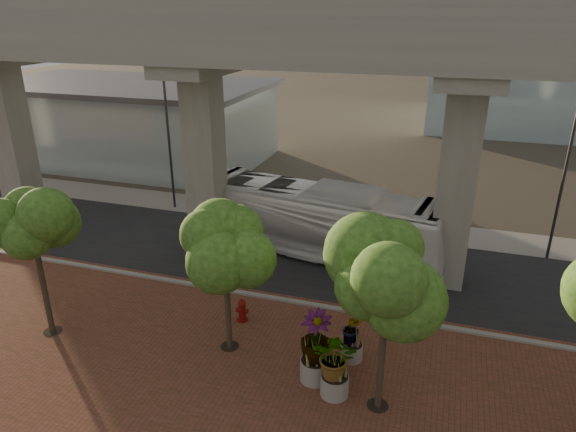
% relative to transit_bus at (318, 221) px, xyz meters
% --- Properties ---
extents(ground, '(160.00, 160.00, 0.00)m').
position_rel_transit_bus_xyz_m(ground, '(0.39, -3.10, -1.83)').
color(ground, '#3A362A').
rests_on(ground, ground).
extents(brick_plaza, '(70.00, 13.00, 0.06)m').
position_rel_transit_bus_xyz_m(brick_plaza, '(0.39, -11.10, -1.80)').
color(brick_plaza, brown).
rests_on(brick_plaza, ground).
extents(asphalt_road, '(90.00, 8.00, 0.04)m').
position_rel_transit_bus_xyz_m(asphalt_road, '(0.39, -1.10, -1.81)').
color(asphalt_road, black).
rests_on(asphalt_road, ground).
extents(curb_strip, '(70.00, 0.25, 0.16)m').
position_rel_transit_bus_xyz_m(curb_strip, '(0.39, -5.10, -1.75)').
color(curb_strip, gray).
rests_on(curb_strip, ground).
extents(far_sidewalk, '(90.00, 3.00, 0.06)m').
position_rel_transit_bus_xyz_m(far_sidewalk, '(0.39, 4.40, -1.80)').
color(far_sidewalk, gray).
rests_on(far_sidewalk, ground).
extents(transit_viaduct, '(72.00, 5.60, 12.40)m').
position_rel_transit_bus_xyz_m(transit_viaduct, '(0.39, -1.10, 5.45)').
color(transit_viaduct, gray).
rests_on(transit_viaduct, ground).
extents(station_pavilion, '(23.00, 13.00, 6.30)m').
position_rel_transit_bus_xyz_m(station_pavilion, '(-19.61, 12.90, 1.38)').
color(station_pavilion, '#A2B5B9').
rests_on(station_pavilion, ground).
extents(transit_bus, '(13.49, 5.26, 3.67)m').
position_rel_transit_bus_xyz_m(transit_bus, '(0.00, 0.00, 0.00)').
color(transit_bus, white).
rests_on(transit_bus, ground).
extents(fire_hydrant, '(0.49, 0.44, 0.99)m').
position_rel_transit_bus_xyz_m(fire_hydrant, '(-1.33, -7.03, -1.30)').
color(fire_hydrant, maroon).
rests_on(fire_hydrant, ground).
extents(planter_front, '(2.07, 2.07, 2.28)m').
position_rel_transit_bus_xyz_m(planter_front, '(3.22, -10.11, -0.39)').
color(planter_front, gray).
rests_on(planter_front, ground).
extents(planter_right, '(2.47, 2.47, 2.64)m').
position_rel_transit_bus_xyz_m(planter_right, '(2.41, -9.59, -0.17)').
color(planter_right, '#9A948B').
rests_on(planter_right, ground).
extents(planter_left, '(1.79, 1.79, 1.97)m').
position_rel_transit_bus_xyz_m(planter_left, '(3.39, -8.12, -0.58)').
color(planter_left, gray).
rests_on(planter_left, ground).
extents(street_tree_far_west, '(3.52, 3.52, 5.91)m').
position_rel_transit_bus_xyz_m(street_tree_far_west, '(-8.16, -10.03, 2.51)').
color(street_tree_far_west, '#4A392A').
rests_on(street_tree_far_west, ground).
extents(street_tree_near_west, '(3.34, 3.34, 5.80)m').
position_rel_transit_bus_xyz_m(street_tree_near_west, '(-1.11, -8.79, 2.48)').
color(street_tree_near_west, '#4A392A').
rests_on(street_tree_near_west, ground).
extents(street_tree_near_east, '(3.93, 3.93, 6.50)m').
position_rel_transit_bus_xyz_m(street_tree_near_east, '(4.67, -10.21, 2.92)').
color(street_tree_near_east, '#4A392A').
rests_on(street_tree_near_east, ground).
extents(streetlamp_west, '(0.44, 1.29, 8.90)m').
position_rel_transit_bus_xyz_m(streetlamp_west, '(-10.37, 3.43, 3.36)').
color(streetlamp_west, '#2D2D32').
rests_on(streetlamp_west, ground).
extents(streetlamp_east, '(0.41, 1.21, 8.35)m').
position_rel_transit_bus_xyz_m(streetlamp_east, '(11.32, 2.81, 3.04)').
color(streetlamp_east, '#2E2D32').
rests_on(streetlamp_east, ground).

